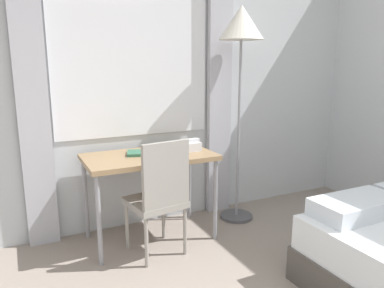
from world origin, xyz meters
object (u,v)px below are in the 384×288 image
at_px(standing_lamp, 241,37).
at_px(book, 143,153).
at_px(desk, 149,163).
at_px(desk_chair, 159,194).
at_px(telephone, 190,145).

relative_size(standing_lamp, book, 6.52).
distance_m(desk, book, 0.10).
relative_size(desk_chair, telephone, 5.41).
xyz_separation_m(standing_lamp, telephone, (-0.52, -0.04, -0.93)).
bearing_deg(standing_lamp, desk, -177.46).
bearing_deg(book, desk_chair, -89.46).
relative_size(desk, book, 3.49).
relative_size(desk, standing_lamp, 0.53).
relative_size(desk, desk_chair, 1.13).
bearing_deg(standing_lamp, telephone, -175.77).
xyz_separation_m(desk, book, (-0.04, 0.04, 0.08)).
height_order(desk, desk_chair, desk_chair).
bearing_deg(standing_lamp, book, -179.82).
xyz_separation_m(desk_chair, book, (-0.00, 0.35, 0.25)).
relative_size(desk_chair, standing_lamp, 0.47).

